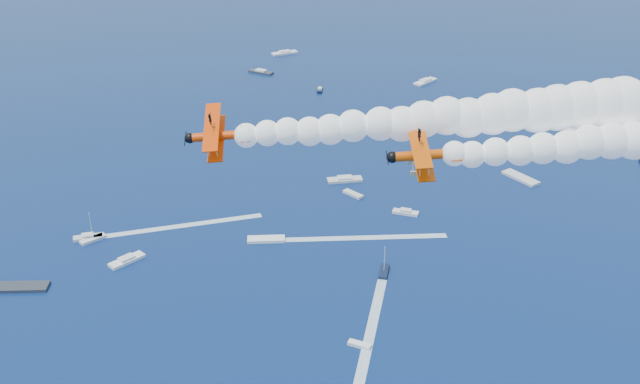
% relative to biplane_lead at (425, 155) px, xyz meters
% --- Properties ---
extents(biplane_lead, '(12.02, 13.13, 7.90)m').
position_rel_biplane_lead_xyz_m(biplane_lead, '(0.00, 0.00, 0.00)').
color(biplane_lead, '#DC4B04').
extents(biplane_trail, '(11.40, 12.39, 8.12)m').
position_rel_biplane_lead_xyz_m(biplane_trail, '(-22.40, -8.33, 0.93)').
color(biplane_trail, '#F43E05').
extents(smoke_trail_trail, '(52.36, 46.53, 9.71)m').
position_rel_biplane_lead_xyz_m(smoke_trail_trail, '(-0.69, 4.26, 2.80)').
color(smoke_trail_trail, white).
extents(spectator_boats, '(236.49, 191.90, 0.70)m').
position_rel_biplane_lead_xyz_m(spectator_boats, '(-21.60, 104.10, -54.81)').
color(spectator_boats, black).
rests_on(spectator_boats, ground).
extents(boat_wakes, '(165.57, 103.25, 0.04)m').
position_rel_biplane_lead_xyz_m(boat_wakes, '(-17.19, 62.58, -55.13)').
color(boat_wakes, white).
rests_on(boat_wakes, ground).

